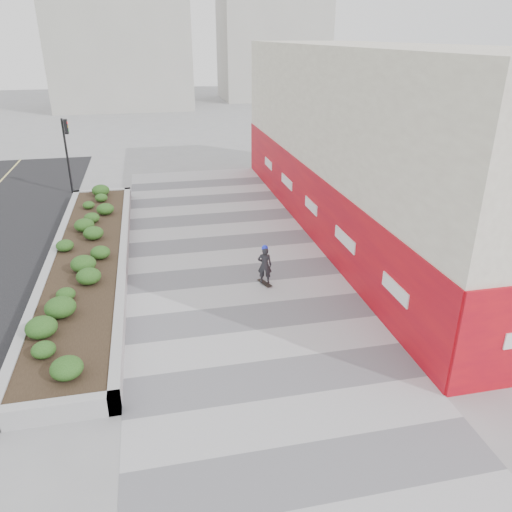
# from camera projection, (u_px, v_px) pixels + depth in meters

# --- Properties ---
(ground) EXTENTS (160.00, 160.00, 0.00)m
(ground) POSITION_uv_depth(u_px,v_px,m) (265.00, 348.00, 14.55)
(ground) COLOR gray
(ground) RESTS_ON ground
(walkway) EXTENTS (8.00, 36.00, 0.01)m
(walkway) POSITION_uv_depth(u_px,v_px,m) (245.00, 299.00, 17.23)
(walkway) COLOR #A8A8AD
(walkway) RESTS_ON ground
(building) EXTENTS (6.04, 24.08, 8.00)m
(building) POSITION_uv_depth(u_px,v_px,m) (372.00, 142.00, 22.29)
(building) COLOR beige
(building) RESTS_ON ground
(planter) EXTENTS (3.00, 18.00, 0.90)m
(planter) POSITION_uv_depth(u_px,v_px,m) (88.00, 256.00, 19.56)
(planter) COLOR #9E9EA0
(planter) RESTS_ON ground
(traffic_signal_near) EXTENTS (0.33, 0.28, 4.20)m
(traffic_signal_near) POSITION_uv_depth(u_px,v_px,m) (67.00, 145.00, 27.65)
(traffic_signal_near) COLOR black
(traffic_signal_near) RESTS_ON ground
(distant_bldg_north_l) EXTENTS (16.00, 12.00, 20.00)m
(distant_bldg_north_l) POSITION_uv_depth(u_px,v_px,m) (118.00, 19.00, 58.60)
(distant_bldg_north_l) COLOR #ADAAA3
(distant_bldg_north_l) RESTS_ON ground
(distant_bldg_north_r) EXTENTS (14.00, 10.00, 24.00)m
(distant_bldg_north_r) POSITION_uv_depth(u_px,v_px,m) (273.00, 4.00, 66.10)
(distant_bldg_north_r) COLOR #ADAAA3
(distant_bldg_north_r) RESTS_ON ground
(manhole_cover) EXTENTS (0.44, 0.44, 0.01)m
(manhole_cover) POSITION_uv_depth(u_px,v_px,m) (259.00, 298.00, 17.32)
(manhole_cover) COLOR #595654
(manhole_cover) RESTS_ON ground
(skateboarder) EXTENTS (0.59, 0.74, 1.56)m
(skateboarder) POSITION_uv_depth(u_px,v_px,m) (265.00, 265.00, 17.93)
(skateboarder) COLOR beige
(skateboarder) RESTS_ON ground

